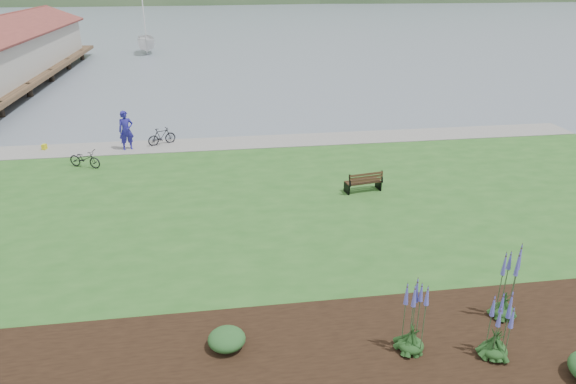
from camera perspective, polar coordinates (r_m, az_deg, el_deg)
name	(u,v)px	position (r m, az deg, el deg)	size (l,w,h in m)	color
ground	(288,201)	(21.08, -0.02, -1.05)	(600.00, 600.00, 0.00)	slate
lawn	(296,218)	(19.21, 0.85, -2.94)	(34.00, 20.00, 0.40)	#285D20
shoreline_path	(269,141)	(27.34, -2.13, 5.64)	(34.00, 2.20, 0.03)	gray
garden_bed	(469,343)	(13.66, 19.49, -15.52)	(24.00, 4.40, 0.04)	black
pier_pavilion	(0,51)	(49.98, -29.32, 13.46)	(8.00, 36.00, 5.40)	#4C3826
park_bench	(364,181)	(21.05, 8.45, 1.17)	(1.54, 0.83, 0.91)	#302013
person	(126,127)	(26.97, -17.59, 6.89)	(0.85, 0.59, 2.35)	navy
bicycle_a	(85,159)	(25.30, -21.66, 3.47)	(1.59, 0.56, 0.83)	black
bicycle_b	(162,136)	(27.49, -13.86, 6.02)	(1.49, 0.43, 0.90)	black
sailboat	(148,53)	(63.76, -15.32, 14.63)	(8.94, 9.10, 23.57)	silver
pannier	(44,147)	(28.75, -25.45, 4.53)	(0.18, 0.27, 0.29)	#CDCB18
echium_0	(498,328)	(12.99, 22.30, -13.83)	(0.62, 0.62, 1.84)	#163A15
echium_1	(508,284)	(14.31, 23.25, -9.37)	(0.62, 0.62, 2.37)	#163A15
echium_4	(414,315)	(12.42, 13.83, -13.12)	(0.62, 0.62, 2.33)	#163A15
shrub_0	(227,339)	(12.73, -6.82, -15.92)	(0.90, 0.90, 0.45)	#1E4C21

